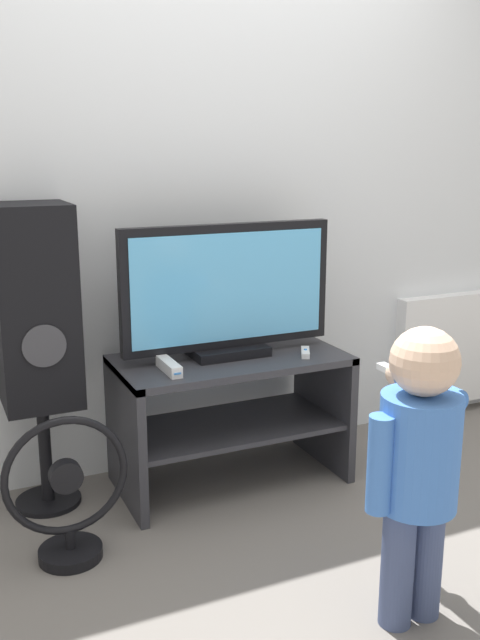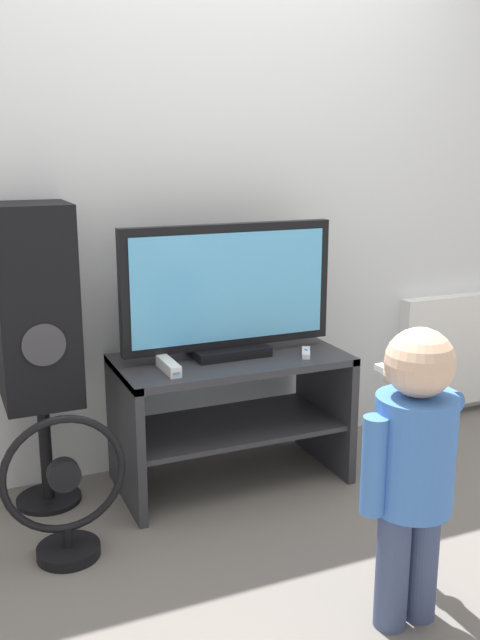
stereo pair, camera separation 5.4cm
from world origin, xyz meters
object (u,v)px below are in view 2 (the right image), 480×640
object	(u,v)px
game_console	(169,366)
television	(228,292)
remote_primary	(306,353)
floor_fan	(65,495)
speaker_tower	(36,311)
radiator	(467,349)
child	(412,454)

from	to	relation	value
game_console	television	bearing A→B (deg)	20.80
remote_primary	floor_fan	size ratio (longest dim) A/B	0.24
speaker_tower	radiator	xyz separation A→B (m)	(2.29, 0.14, -0.45)
television	speaker_tower	size ratio (longest dim) A/B	0.75
child	floor_fan	size ratio (longest dim) A/B	1.75
child	game_console	bearing A→B (deg)	113.40
game_console	child	bearing A→B (deg)	-66.60
game_console	remote_primary	xyz separation A→B (m)	(0.61, -0.02, -0.01)
radiator	television	bearing A→B (deg)	-171.01
game_console	floor_fan	distance (m)	0.63
television	floor_fan	world-z (taller)	television
television	speaker_tower	distance (m)	0.78
radiator	speaker_tower	bearing A→B (deg)	-176.45
television	radiator	size ratio (longest dim) A/B	1.09
floor_fan	television	bearing A→B (deg)	24.28
television	radiator	xyz separation A→B (m)	(1.51, 0.24, -0.48)
speaker_tower	television	bearing A→B (deg)	-7.17
speaker_tower	child	bearing A→B (deg)	-53.43
remote_primary	floor_fan	xyz separation A→B (m)	(-1.08, -0.22, -0.34)
remote_primary	floor_fan	world-z (taller)	remote_primary
speaker_tower	floor_fan	world-z (taller)	speaker_tower
child	speaker_tower	world-z (taller)	speaker_tower
television	speaker_tower	world-z (taller)	speaker_tower
child	television	bearing A→B (deg)	96.47
remote_primary	child	bearing A→B (deg)	-100.22
television	floor_fan	size ratio (longest dim) A/B	1.71
television	child	size ratio (longest dim) A/B	0.98
floor_fan	radiator	world-z (taller)	radiator
game_console	remote_primary	world-z (taller)	game_console
television	game_console	distance (m)	0.41
remote_primary	radiator	world-z (taller)	radiator
child	floor_fan	distance (m)	1.22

